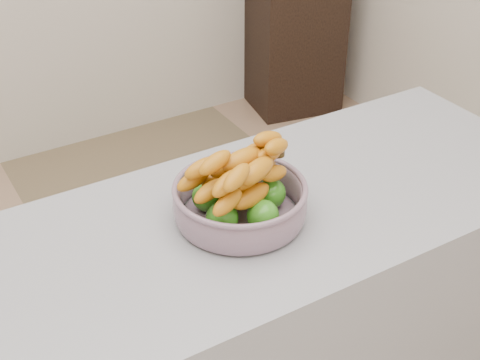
# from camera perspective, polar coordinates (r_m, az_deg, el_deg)

# --- Properties ---
(cabinet) EXTENTS (0.53, 0.45, 0.84)m
(cabinet) POSITION_cam_1_polar(r_m,az_deg,el_deg) (3.81, 4.72, 12.09)
(cabinet) COLOR black
(cabinet) RESTS_ON ground
(fruit_bowl) EXTENTS (0.29, 0.29, 0.17)m
(fruit_bowl) POSITION_cam_1_polar(r_m,az_deg,el_deg) (1.45, 0.03, -1.45)
(fruit_bowl) COLOR #8C95A8
(fruit_bowl) RESTS_ON counter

